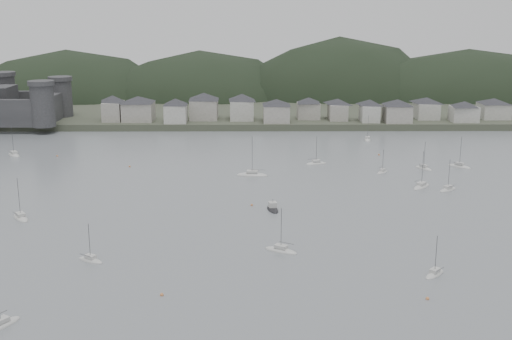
{
  "coord_description": "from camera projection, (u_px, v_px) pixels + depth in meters",
  "views": [
    {
      "loc": [
        -1.21,
        -109.58,
        52.17
      ],
      "look_at": [
        0.0,
        75.0,
        6.0
      ],
      "focal_mm": 44.77,
      "sensor_mm": 36.0,
      "label": 1
    }
  ],
  "objects": [
    {
      "name": "motor_launch_far",
      "position": [
        273.0,
        209.0,
        171.9
      ],
      "size": [
        4.07,
        7.71,
        3.76
      ],
      "rotation": [
        0.0,
        0.0,
        3.35
      ],
      "color": "black",
      "rests_on": "ground"
    },
    {
      "name": "moored_fleet",
      "position": [
        191.0,
        201.0,
        179.47
      ],
      "size": [
        206.69,
        178.81,
        14.0
      ],
      "color": "beige",
      "rests_on": "ground"
    },
    {
      "name": "waterfront_town",
      "position": [
        364.0,
        108.0,
        295.05
      ],
      "size": [
        451.48,
        28.46,
        12.92
      ],
      "color": "gray",
      "rests_on": "far_shore_land"
    },
    {
      "name": "mooring_buoys",
      "position": [
        230.0,
        203.0,
        177.22
      ],
      "size": [
        179.49,
        122.84,
        0.7
      ],
      "color": "#CD7B44",
      "rests_on": "ground"
    },
    {
      "name": "ground",
      "position": [
        259.0,
        299.0,
        118.97
      ],
      "size": [
        900.0,
        900.0,
        0.0
      ],
      "primitive_type": "plane",
      "color": "slate",
      "rests_on": "ground"
    },
    {
      "name": "sailboat_lead",
      "position": [
        424.0,
        168.0,
        216.49
      ],
      "size": [
        5.79,
        7.54,
        10.09
      ],
      "rotation": [
        0.0,
        0.0,
        0.54
      ],
      "color": "beige",
      "rests_on": "ground"
    },
    {
      "name": "forested_ridge",
      "position": [
        262.0,
        119.0,
        383.09
      ],
      "size": [
        851.55,
        103.94,
        102.57
      ],
      "color": "black",
      "rests_on": "ground"
    },
    {
      "name": "far_shore_land",
      "position": [
        254.0,
        93.0,
        404.79
      ],
      "size": [
        900.0,
        250.0,
        3.0
      ],
      "primitive_type": "cube",
      "color": "#383D2D",
      "rests_on": "ground"
    }
  ]
}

